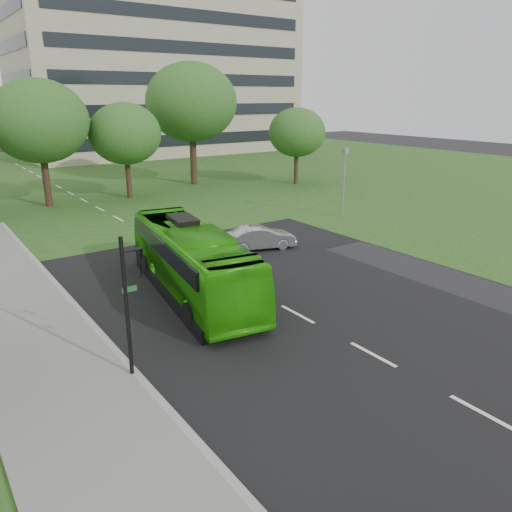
% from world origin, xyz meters
% --- Properties ---
extents(ground, '(160.00, 160.00, 0.00)m').
position_xyz_m(ground, '(0.00, 0.00, 0.00)').
color(ground, black).
rests_on(ground, ground).
extents(street_surfaces, '(120.00, 120.00, 0.15)m').
position_xyz_m(street_surfaces, '(-0.38, 22.75, 0.03)').
color(street_surfaces, black).
rests_on(street_surfaces, ground).
extents(office_building, '(40.10, 20.10, 25.00)m').
position_xyz_m(office_building, '(21.96, 61.96, 12.50)').
color(office_building, '#9E947A').
rests_on(office_building, ground).
extents(tree_park_b, '(7.38, 7.38, 9.68)m').
position_xyz_m(tree_park_b, '(-2.93, 29.25, 6.53)').
color(tree_park_b, black).
rests_on(tree_park_b, ground).
extents(tree_park_c, '(5.95, 5.95, 7.90)m').
position_xyz_m(tree_park_c, '(3.61, 28.90, 5.36)').
color(tree_park_c, black).
rests_on(tree_park_c, ground).
extents(tree_park_d, '(8.68, 8.68, 11.48)m').
position_xyz_m(tree_park_d, '(11.54, 31.98, 7.77)').
color(tree_park_d, black).
rests_on(tree_park_d, ground).
extents(tree_park_e, '(5.50, 5.50, 7.33)m').
position_xyz_m(tree_park_e, '(19.86, 26.24, 4.98)').
color(tree_park_e, black).
rests_on(tree_park_e, ground).
extents(bus, '(4.22, 11.11, 3.02)m').
position_xyz_m(bus, '(-2.32, 6.45, 1.51)').
color(bus, '#2CAB0E').
rests_on(bus, ground).
extents(sedan, '(4.29, 2.51, 1.34)m').
position_xyz_m(sedan, '(4.00, 10.21, 0.67)').
color(sedan, '#AEAEB3').
rests_on(sedan, ground).
extents(traffic_light, '(0.73, 0.22, 4.55)m').
position_xyz_m(traffic_light, '(-7.06, 1.36, 2.67)').
color(traffic_light, black).
rests_on(traffic_light, ground).
extents(camera_pole, '(0.42, 0.36, 4.89)m').
position_xyz_m(camera_pole, '(13.58, 13.32, 3.15)').
color(camera_pole, gray).
rests_on(camera_pole, ground).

